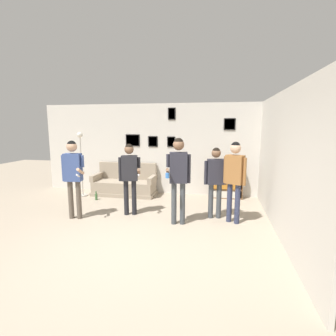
# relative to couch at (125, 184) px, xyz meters

# --- Properties ---
(ground_plane) EXTENTS (20.00, 20.00, 0.00)m
(ground_plane) POSITION_rel_couch_xyz_m (1.18, -3.50, -0.30)
(ground_plane) COLOR gray
(wall_back) EXTENTS (7.80, 0.08, 2.70)m
(wall_back) POSITION_rel_couch_xyz_m (1.18, 0.41, 1.05)
(wall_back) COLOR beige
(wall_back) RESTS_ON ground_plane
(wall_right) EXTENTS (0.06, 6.28, 2.70)m
(wall_right) POSITION_rel_couch_xyz_m (3.91, -1.56, 1.05)
(wall_right) COLOR beige
(wall_right) RESTS_ON ground_plane
(couch) EXTENTS (1.87, 0.80, 0.93)m
(couch) POSITION_rel_couch_xyz_m (0.00, 0.00, 0.00)
(couch) COLOR gray
(couch) RESTS_ON ground_plane
(bookshelf) EXTENTS (0.93, 0.30, 1.02)m
(bookshelf) POSITION_rel_couch_xyz_m (2.97, 0.19, 0.21)
(bookshelf) COLOR brown
(bookshelf) RESTS_ON ground_plane
(floor_lamp) EXTENTS (0.28, 0.28, 1.87)m
(floor_lamp) POSITION_rel_couch_xyz_m (-1.17, -0.40, 0.82)
(floor_lamp) COLOR #ADA89E
(floor_lamp) RESTS_ON ground_plane
(person_player_foreground_left) EXTENTS (0.53, 0.45, 1.74)m
(person_player_foreground_left) POSITION_rel_couch_xyz_m (-0.36, -2.20, 0.77)
(person_player_foreground_left) COLOR brown
(person_player_foreground_left) RESTS_ON ground_plane
(person_player_foreground_center) EXTENTS (0.56, 0.42, 1.65)m
(person_player_foreground_center) POSITION_rel_couch_xyz_m (0.76, -1.72, 0.71)
(person_player_foreground_center) COLOR black
(person_player_foreground_center) RESTS_ON ground_plane
(person_watcher_holding_cup) EXTENTS (0.49, 0.49, 1.81)m
(person_watcher_holding_cup) POSITION_rel_couch_xyz_m (1.95, -2.09, 0.83)
(person_watcher_holding_cup) COLOR #3D4247
(person_watcher_holding_cup) RESTS_ON ground_plane
(person_spectator_near_bookshelf) EXTENTS (0.49, 0.26, 1.58)m
(person_spectator_near_bookshelf) POSITION_rel_couch_xyz_m (2.69, -1.57, 0.66)
(person_spectator_near_bookshelf) COLOR #3D4247
(person_spectator_near_bookshelf) RESTS_ON ground_plane
(person_spectator_far_right) EXTENTS (0.45, 0.34, 1.73)m
(person_spectator_far_right) POSITION_rel_couch_xyz_m (3.08, -1.78, 0.77)
(person_spectator_far_right) COLOR #2D334C
(person_spectator_far_right) RESTS_ON ground_plane
(bottle_on_floor) EXTENTS (0.07, 0.07, 0.24)m
(bottle_on_floor) POSITION_rel_couch_xyz_m (-0.58, -0.74, -0.21)
(bottle_on_floor) COLOR #3D6638
(bottle_on_floor) RESTS_ON ground_plane
(drinking_cup) EXTENTS (0.09, 0.09, 0.10)m
(drinking_cup) POSITION_rel_couch_xyz_m (2.98, 0.19, 0.76)
(drinking_cup) COLOR blue
(drinking_cup) RESTS_ON bookshelf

